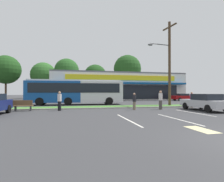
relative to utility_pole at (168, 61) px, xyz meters
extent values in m
cube|color=#427A2D|center=(-5.31, -0.13, -5.24)|extent=(56.00, 2.20, 0.12)
cube|color=#99968C|center=(-5.31, -1.35, -5.24)|extent=(56.00, 0.24, 0.12)
cube|color=silver|center=(-7.70, -8.72, -5.30)|extent=(0.12, 4.80, 0.01)
cube|color=silver|center=(-4.69, -9.07, -5.30)|extent=(0.12, 4.80, 0.01)
cube|color=silver|center=(-1.52, -6.30, -5.30)|extent=(0.12, 4.80, 0.01)
cube|color=beige|center=(-5.38, -12.05, -5.30)|extent=(0.70, 1.60, 0.01)
cube|color=silver|center=(-0.99, 22.64, -2.48)|extent=(28.78, 13.34, 5.64)
cube|color=black|center=(-0.99, 15.93, -3.61)|extent=(24.17, 0.08, 2.93)
cube|color=#0F4C8C|center=(-0.99, 15.27, -1.81)|extent=(27.05, 1.40, 0.35)
cube|color=yellow|center=(-0.99, 15.89, -0.68)|extent=(23.02, 0.16, 1.02)
cube|color=slate|center=(-0.99, 22.64, 0.49)|extent=(28.78, 13.34, 0.30)
cylinder|color=#473323|center=(-26.90, 28.00, -3.04)|extent=(0.44, 0.44, 4.53)
sphere|color=#1E4719|center=(-26.90, 28.00, 1.80)|extent=(6.85, 6.85, 6.85)
cylinder|color=#473323|center=(-18.81, 30.74, -3.38)|extent=(0.44, 0.44, 3.84)
sphere|color=#2D6026|center=(-18.81, 30.74, 1.00)|extent=(6.56, 6.56, 6.56)
cylinder|color=#473323|center=(-12.74, 29.06, -2.85)|extent=(0.44, 0.44, 4.91)
sphere|color=#23511E|center=(-12.74, 29.06, 2.01)|extent=(6.41, 6.41, 6.41)
cylinder|color=#473323|center=(-4.78, 32.83, -3.25)|extent=(0.44, 0.44, 4.10)
sphere|color=#1E4719|center=(-4.78, 32.83, 1.24)|extent=(6.53, 6.53, 6.53)
cylinder|color=#473323|center=(3.77, 28.59, -2.61)|extent=(0.44, 0.44, 5.38)
sphere|color=#1E4719|center=(3.77, 28.59, 2.95)|extent=(7.67, 7.67, 7.67)
cylinder|color=#4C3826|center=(0.14, 0.02, -0.35)|extent=(0.30, 0.30, 9.91)
cube|color=#4C3826|center=(0.14, 0.02, 4.01)|extent=(0.45, 2.40, 0.14)
cylinder|color=#59595B|center=(-1.15, -0.15, 1.83)|extent=(2.59, 0.44, 0.10)
ellipsoid|color=#59595B|center=(-2.43, -0.32, 1.68)|extent=(0.56, 0.32, 0.24)
cube|color=#144793|center=(-13.33, 5.05, -3.60)|extent=(6.77, 2.75, 2.70)
cube|color=silver|center=(-7.24, 4.87, -3.60)|extent=(5.56, 2.71, 2.70)
cube|color=silver|center=(-10.58, 4.97, -2.15)|extent=(11.76, 2.64, 0.20)
cube|color=black|center=(-10.62, 3.66, -3.12)|extent=(11.21, 0.39, 1.19)
cube|color=black|center=(-4.46, 4.79, -3.28)|extent=(0.12, 2.17, 1.51)
cylinder|color=black|center=(-6.29, 6.01, -4.80)|extent=(1.01, 0.33, 1.00)
cylinder|color=black|center=(-6.36, 3.67, -4.80)|extent=(1.01, 0.33, 1.00)
cylinder|color=black|center=(-11.46, 6.17, -4.80)|extent=(1.01, 0.33, 1.00)
cylinder|color=black|center=(-11.53, 3.82, -4.80)|extent=(1.01, 0.33, 1.00)
cylinder|color=black|center=(-14.81, 6.27, -4.80)|extent=(1.01, 0.33, 1.00)
cylinder|color=black|center=(-14.88, 3.92, -4.80)|extent=(1.01, 0.33, 1.00)
cube|color=brown|center=(-15.13, -2.13, -4.85)|extent=(1.60, 0.45, 0.06)
cube|color=brown|center=(-15.13, -2.32, -4.57)|extent=(1.60, 0.06, 0.44)
cube|color=#333338|center=(-14.52, -2.13, -5.08)|extent=(0.08, 0.36, 0.45)
cube|color=#333338|center=(-15.74, -2.13, -5.08)|extent=(0.08, 0.36, 0.45)
cube|color=maroon|center=(10.05, 11.92, -4.65)|extent=(4.39, 1.79, 0.66)
cube|color=black|center=(9.83, 11.92, -4.12)|extent=(1.98, 1.58, 0.40)
cylinder|color=black|center=(11.41, 12.77, -4.98)|extent=(0.64, 0.22, 0.64)
cylinder|color=black|center=(11.41, 11.06, -4.98)|extent=(0.64, 0.22, 0.64)
cylinder|color=black|center=(8.68, 12.77, -4.98)|extent=(0.64, 0.22, 0.64)
cylinder|color=black|center=(8.68, 11.06, -4.98)|extent=(0.64, 0.22, 0.64)
cube|color=#B7B7BC|center=(0.56, -5.10, -4.67)|extent=(1.83, 4.73, 0.63)
cube|color=black|center=(0.56, -5.34, -4.09)|extent=(1.61, 2.13, 0.54)
cylinder|color=black|center=(-0.31, -3.64, -4.98)|extent=(0.22, 0.64, 0.64)
cylinder|color=black|center=(1.43, -3.64, -4.98)|extent=(0.22, 0.64, 0.64)
cylinder|color=black|center=(-0.31, -6.57, -4.98)|extent=(0.22, 0.64, 0.64)
cylinder|color=black|center=(-15.81, -3.58, -4.98)|extent=(0.22, 0.64, 0.64)
cylinder|color=#726651|center=(1.59, -1.99, -4.90)|extent=(0.29, 0.29, 0.81)
cylinder|color=#99338C|center=(1.59, -1.99, -4.17)|extent=(0.34, 0.34, 0.64)
sphere|color=tan|center=(1.59, -1.99, -3.74)|extent=(0.22, 0.22, 0.22)
cylinder|color=black|center=(-12.06, -2.55, -4.89)|extent=(0.29, 0.29, 0.83)
cylinder|color=silver|center=(-12.06, -2.55, -4.15)|extent=(0.34, 0.34, 0.66)
sphere|color=tan|center=(-12.06, -2.55, -3.71)|extent=(0.23, 0.23, 0.23)
cylinder|color=#726651|center=(-5.34, -3.23, -4.92)|extent=(0.27, 0.27, 0.76)
cylinder|color=black|center=(-5.34, -3.23, -4.24)|extent=(0.32, 0.32, 0.60)
sphere|color=tan|center=(-5.34, -3.23, -3.83)|extent=(0.21, 0.21, 0.21)
cylinder|color=#47423D|center=(-2.77, -3.36, -4.87)|extent=(0.31, 0.31, 0.87)
cylinder|color=silver|center=(-2.77, -3.36, -4.09)|extent=(0.36, 0.36, 0.69)
sphere|color=tan|center=(-2.77, -3.36, -3.63)|extent=(0.24, 0.24, 0.24)
camera|label=1|loc=(-10.78, -18.73, -3.69)|focal=28.28mm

